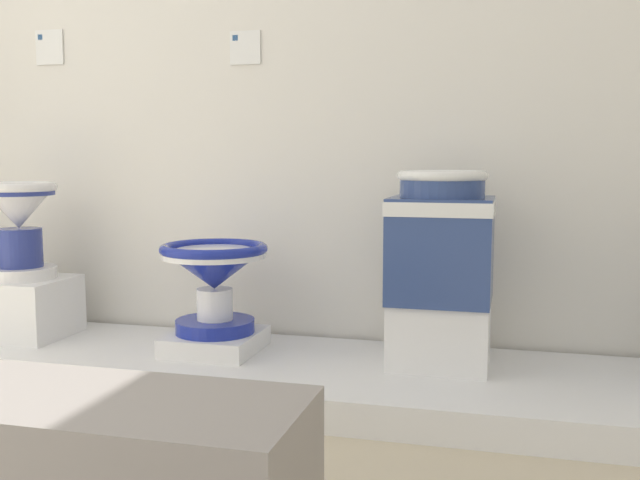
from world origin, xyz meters
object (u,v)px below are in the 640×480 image
object	(u,v)px
info_placard_first	(49,47)
plinth_block_leftmost	(23,307)
plinth_block_slender_white	(215,342)
info_placard_second	(245,47)
antique_toilet_slender_white	(214,272)
plinth_block_squat_floral	(439,333)
antique_toilet_leftmost	(19,218)
antique_toilet_squat_floral	(441,234)

from	to	relation	value
info_placard_first	plinth_block_leftmost	bearing A→B (deg)	-83.10
plinth_block_slender_white	info_placard_second	size ratio (longest dim) A/B	2.60
antique_toilet_slender_white	info_placard_second	size ratio (longest dim) A/B	3.03
info_placard_second	plinth_block_squat_floral	bearing A→B (deg)	-19.99
plinth_block_leftmost	antique_toilet_slender_white	size ratio (longest dim) A/B	0.92
plinth_block_leftmost	info_placard_second	bearing A→B (deg)	19.28
antique_toilet_slender_white	info_placard_second	world-z (taller)	info_placard_second
antique_toilet_leftmost	antique_toilet_slender_white	xyz separation A→B (m)	(0.89, -0.02, -0.19)
plinth_block_leftmost	plinth_block_squat_floral	bearing A→B (deg)	0.09
antique_toilet_leftmost	info_placard_first	distance (m)	0.82
antique_toilet_squat_floral	info_placard_first	size ratio (longest dim) A/B	3.06
plinth_block_leftmost	antique_toilet_slender_white	xyz separation A→B (m)	(0.89, -0.02, 0.19)
info_placard_second	antique_toilet_squat_floral	bearing A→B (deg)	-19.99
antique_toilet_leftmost	info_placard_second	xyz separation A→B (m)	(0.90, 0.32, 0.72)
plinth_block_slender_white	info_placard_second	distance (m)	1.23
antique_toilet_squat_floral	plinth_block_leftmost	bearing A→B (deg)	-179.91
plinth_block_squat_floral	antique_toilet_slender_white	bearing A→B (deg)	-178.47
antique_toilet_slender_white	info_placard_first	xyz separation A→B (m)	(-0.93, 0.34, 0.94)
antique_toilet_leftmost	plinth_block_slender_white	distance (m)	1.01
antique_toilet_leftmost	antique_toilet_slender_white	world-z (taller)	antique_toilet_leftmost
plinth_block_leftmost	antique_toilet_squat_floral	bearing A→B (deg)	0.09
info_placard_second	info_placard_first	bearing A→B (deg)	180.00
antique_toilet_slender_white	antique_toilet_squat_floral	xyz separation A→B (m)	(0.87, 0.02, 0.17)
antique_toilet_slender_white	info_placard_first	size ratio (longest dim) A/B	2.72
antique_toilet_leftmost	info_placard_second	bearing A→B (deg)	19.28
info_placard_second	antique_toilet_leftmost	bearing A→B (deg)	-160.72
info_placard_first	info_placard_second	bearing A→B (deg)	-0.00
antique_toilet_slender_white	plinth_block_squat_floral	bearing A→B (deg)	1.53
info_placard_first	antique_toilet_leftmost	bearing A→B (deg)	-83.10
antique_toilet_leftmost	antique_toilet_squat_floral	world-z (taller)	antique_toilet_squat_floral
antique_toilet_leftmost	info_placard_second	distance (m)	1.20
plinth_block_leftmost	info_placard_first	size ratio (longest dim) A/B	2.49
plinth_block_leftmost	info_placard_second	world-z (taller)	info_placard_second
antique_toilet_squat_floral	plinth_block_slender_white	bearing A→B (deg)	-178.47
plinth_block_leftmost	antique_toilet_squat_floral	world-z (taller)	antique_toilet_squat_floral
antique_toilet_slender_white	antique_toilet_squat_floral	size ratio (longest dim) A/B	0.89
plinth_block_slender_white	antique_toilet_slender_white	world-z (taller)	antique_toilet_slender_white
plinth_block_squat_floral	info_placard_first	distance (m)	2.15
plinth_block_squat_floral	info_placard_first	bearing A→B (deg)	170.14
plinth_block_leftmost	antique_toilet_slender_white	bearing A→B (deg)	-1.32
plinth_block_squat_floral	info_placard_first	world-z (taller)	info_placard_first
plinth_block_leftmost	plinth_block_slender_white	xyz separation A→B (m)	(0.89, -0.02, -0.09)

